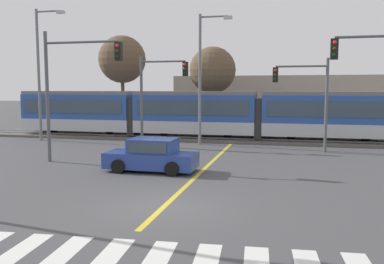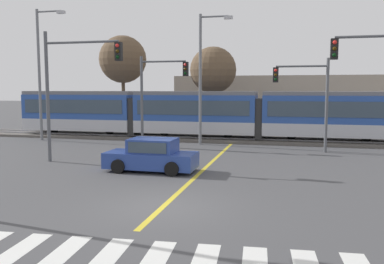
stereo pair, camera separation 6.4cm
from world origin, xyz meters
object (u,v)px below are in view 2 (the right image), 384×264
at_px(light_rail_tram, 196,112).
at_px(bare_tree_west, 213,70).
at_px(traffic_light_mid_left, 71,77).
at_px(traffic_light_far_left, 157,87).
at_px(street_lamp_west, 41,67).
at_px(sedan_crossing, 151,156).
at_px(bare_tree_far_west, 123,60).
at_px(street_lamp_centre, 203,71).
at_px(traffic_light_far_right, 308,91).

height_order(light_rail_tram, bare_tree_west, bare_tree_west).
height_order(traffic_light_mid_left, traffic_light_far_left, traffic_light_mid_left).
relative_size(street_lamp_west, bare_tree_west, 1.30).
xyz_separation_m(light_rail_tram, traffic_light_mid_left, (-3.95, -10.90, 2.32)).
bearing_deg(light_rail_tram, traffic_light_mid_left, -109.92).
relative_size(sedan_crossing, traffic_light_far_left, 0.71).
bearing_deg(sedan_crossing, street_lamp_west, 142.35).
bearing_deg(street_lamp_west, sedan_crossing, -37.65).
xyz_separation_m(bare_tree_far_west, bare_tree_west, (8.52, -0.84, -1.09)).
relative_size(traffic_light_mid_left, street_lamp_centre, 0.77).
height_order(light_rail_tram, sedan_crossing, light_rail_tram).
bearing_deg(bare_tree_west, street_lamp_west, -146.33).
height_order(street_lamp_centre, bare_tree_far_west, street_lamp_centre).
height_order(street_lamp_west, street_lamp_centre, street_lamp_west).
bearing_deg(sedan_crossing, street_lamp_centre, 87.46).
relative_size(street_lamp_centre, bare_tree_west, 1.19).
xyz_separation_m(traffic_light_far_right, bare_tree_far_west, (-15.90, 9.52, 2.76)).
relative_size(street_lamp_centre, bare_tree_far_west, 1.02).
bearing_deg(sedan_crossing, traffic_light_mid_left, 166.38).
bearing_deg(sedan_crossing, traffic_light_far_left, 106.47).
bearing_deg(bare_tree_west, bare_tree_far_west, 174.34).
bearing_deg(traffic_light_far_left, traffic_light_mid_left, -109.52).
bearing_deg(bare_tree_far_west, traffic_light_far_right, -30.92).
height_order(sedan_crossing, bare_tree_west, bare_tree_west).
xyz_separation_m(traffic_light_mid_left, bare_tree_far_west, (-4.08, 16.13, 2.06)).
relative_size(traffic_light_far_right, bare_tree_far_west, 0.65).
bearing_deg(street_lamp_centre, light_rail_tram, 113.39).
bearing_deg(traffic_light_far_left, street_lamp_west, 173.21).
bearing_deg(traffic_light_mid_left, bare_tree_west, 73.81).
height_order(light_rail_tram, traffic_light_mid_left, traffic_light_mid_left).
bearing_deg(street_lamp_centre, traffic_light_far_right, -14.00).
relative_size(bare_tree_far_west, bare_tree_west, 1.17).
bearing_deg(sedan_crossing, light_rail_tram, 93.40).
relative_size(light_rail_tram, traffic_light_far_left, 4.74).
bearing_deg(bare_tree_west, traffic_light_mid_left, -106.19).
bearing_deg(traffic_light_far_left, light_rail_tram, 69.45).
xyz_separation_m(light_rail_tram, bare_tree_far_west, (-8.03, 5.23, 4.38)).
bearing_deg(traffic_light_far_left, street_lamp_centre, 30.77).
bearing_deg(traffic_light_mid_left, traffic_light_far_left, 70.48).
relative_size(traffic_light_far_right, street_lamp_west, 0.59).
bearing_deg(bare_tree_west, traffic_light_far_right, -49.62).
relative_size(light_rail_tram, street_lamp_centre, 3.21).
relative_size(traffic_light_far_left, bare_tree_west, 0.81).
relative_size(traffic_light_far_left, street_lamp_centre, 0.68).
bearing_deg(traffic_light_mid_left, light_rail_tram, 70.08).
height_order(traffic_light_mid_left, street_lamp_west, street_lamp_west).
relative_size(light_rail_tram, traffic_light_mid_left, 4.18).
distance_m(traffic_light_far_right, street_lamp_centre, 7.06).
distance_m(sedan_crossing, street_lamp_west, 15.28).
bearing_deg(traffic_light_far_right, sedan_crossing, -132.75).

